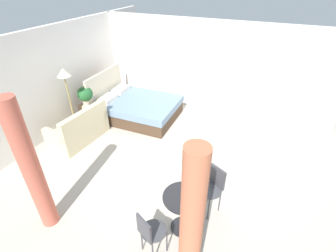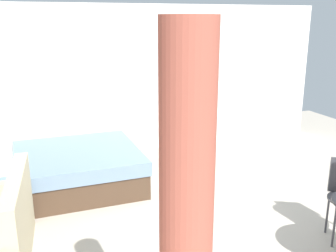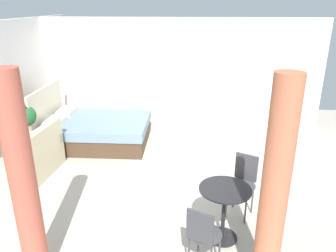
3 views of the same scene
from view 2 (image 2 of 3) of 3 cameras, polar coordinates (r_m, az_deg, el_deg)
The scene contains 3 objects.
ground_plane at distance 5.00m, azimuth 6.38°, elevation -12.42°, with size 8.29×9.69×0.02m, color #B2A899.
wall_right at distance 6.97m, azimuth -2.84°, elevation 6.94°, with size 0.12×6.69×2.58m, color silver.
bed at distance 5.66m, azimuth -16.26°, elevation -6.17°, with size 1.67×2.23×1.23m.
Camera 2 is at (-3.96, 1.98, 2.32)m, focal length 41.36 mm.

